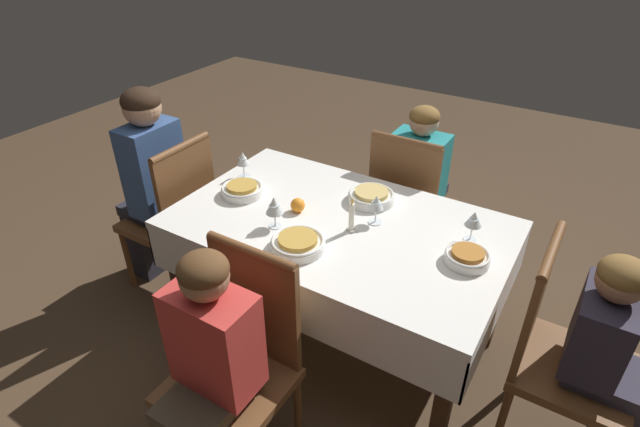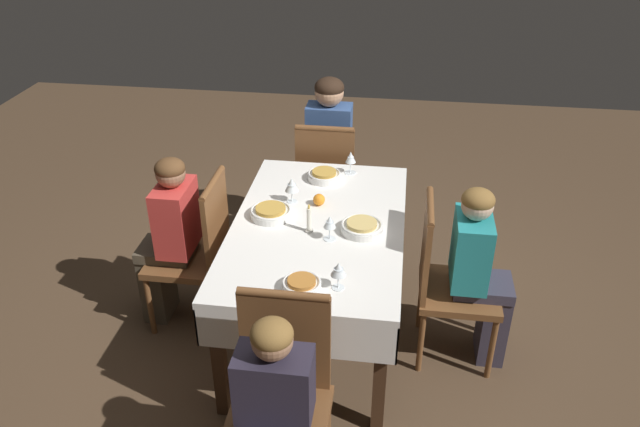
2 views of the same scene
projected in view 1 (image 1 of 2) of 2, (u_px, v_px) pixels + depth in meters
ground_plane at (336, 338)px, 2.60m from camera, size 8.00×8.00×0.00m
dining_table at (339, 238)px, 2.26m from camera, size 1.47×0.90×0.73m
chair_east at (176, 213)px, 2.71m from camera, size 0.42×0.42×0.93m
chair_north at (239, 357)px, 1.85m from camera, size 0.42×0.42×0.93m
chair_west at (558, 348)px, 1.89m from camera, size 0.42×0.42×0.93m
chair_south at (408, 202)px, 2.80m from camera, size 0.42×0.42×0.93m
person_adult_denim at (150, 179)px, 2.69m from camera, size 0.34×0.30×1.17m
person_child_red at (206, 375)px, 1.70m from camera, size 0.30×0.33×1.04m
person_child_dark at (610, 361)px, 1.80m from camera, size 0.33×0.30×0.96m
person_child_teal at (421, 180)px, 2.89m from camera, size 0.30×0.33×1.03m
bowl_east at (242, 190)px, 2.40m from camera, size 0.20×0.20×0.06m
wine_glass_east at (243, 160)px, 2.51m from camera, size 0.07×0.07×0.14m
bowl_north at (298, 243)px, 2.03m from camera, size 0.22×0.22×0.06m
wine_glass_north at (274, 206)px, 2.12m from camera, size 0.08×0.08×0.15m
bowl_west at (467, 257)px, 1.95m from camera, size 0.18×0.18×0.06m
wine_glass_west at (474, 220)px, 2.04m from camera, size 0.07×0.07×0.14m
bowl_south at (371, 196)px, 2.35m from camera, size 0.22×0.22×0.06m
wine_glass_south at (376, 204)px, 2.16m from camera, size 0.06×0.06×0.14m
candle_centerpiece at (352, 219)px, 2.12m from camera, size 0.04×0.04×0.16m
orange_fruit at (298, 205)px, 2.27m from camera, size 0.07×0.07×0.07m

